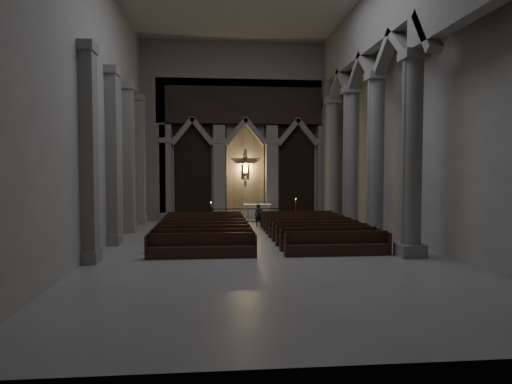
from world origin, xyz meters
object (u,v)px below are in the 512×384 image
pews (259,233)px  altar_rail (248,213)px  candle_stand_right (296,215)px  worshipper (259,215)px  altar (257,211)px  candle_stand_left (211,217)px

pews → altar_rail: bearing=90.0°
candle_stand_right → worshipper: (-2.68, -2.40, 0.26)m
altar_rail → candle_stand_right: candle_stand_right is taller
altar → candle_stand_right: bearing=-17.5°
altar → candle_stand_right: (2.45, -0.77, -0.21)m
altar_rail → candle_stand_right: size_ratio=3.13×
pews → candle_stand_right: bearing=67.0°
candle_stand_right → pews: candle_stand_right is taller
worshipper → pews: bearing=-106.9°
candle_stand_right → pews: size_ratio=0.16×
candle_stand_right → worshipper: size_ratio=1.13×
altar_rail → pews: pews is taller
altar_rail → worshipper: worshipper is taller
candle_stand_right → pews: (-3.18, -7.47, -0.10)m
candle_stand_right → worshipper: bearing=-138.1°
candle_stand_left → pews: (2.36, -7.45, -0.04)m
pews → worshipper: (0.50, 5.07, 0.35)m
altar → candle_stand_left: bearing=-165.6°
altar → candle_stand_left: size_ratio=1.39×
altar → altar_rail: size_ratio=0.39×
altar_rail → candle_stand_left: (-2.36, 0.39, -0.26)m
altar → pews: bearing=-95.0°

